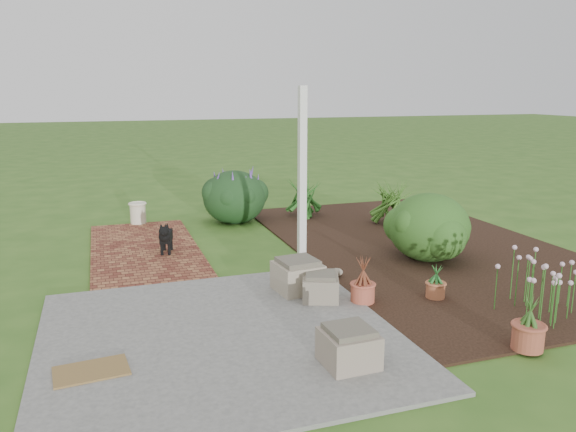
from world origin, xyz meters
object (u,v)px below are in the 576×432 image
object	(u,v)px
stone_trough_near	(349,348)
cream_ceramic_urn	(138,213)
black_dog	(166,236)
evergreen_shrub	(429,225)

from	to	relation	value
stone_trough_near	cream_ceramic_urn	bearing A→B (deg)	102.61
black_dog	cream_ceramic_urn	world-z (taller)	black_dog
stone_trough_near	black_dog	size ratio (longest dim) A/B	0.87
black_dog	stone_trough_near	bearing A→B (deg)	-60.33
black_dog	cream_ceramic_urn	xyz separation A→B (m)	(-0.26, 2.15, -0.08)
evergreen_shrub	black_dog	bearing A→B (deg)	158.18
stone_trough_near	evergreen_shrub	distance (m)	3.62
cream_ceramic_urn	evergreen_shrub	distance (m)	5.28
cream_ceramic_urn	black_dog	bearing A→B (deg)	-83.17
cream_ceramic_urn	stone_trough_near	bearing A→B (deg)	-77.39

